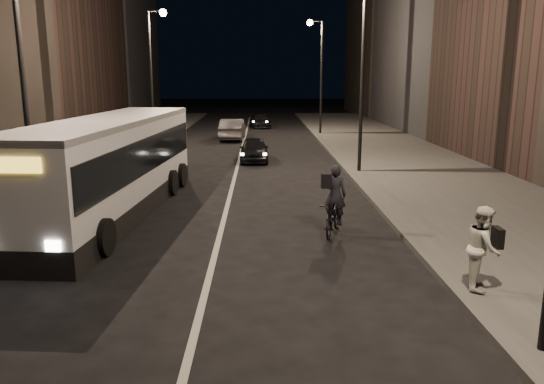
{
  "coord_description": "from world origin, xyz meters",
  "views": [
    {
      "loc": [
        1.17,
        -11.54,
        4.39
      ],
      "look_at": [
        1.44,
        1.52,
        1.5
      ],
      "focal_mm": 35.0,
      "sensor_mm": 36.0,
      "label": 1
    }
  ],
  "objects_px": {
    "streetlight_right_far": "(318,61)",
    "city_bus": "(111,163)",
    "streetlight_left_far": "(155,59)",
    "car_near": "(254,149)",
    "streetlight_left_near": "(29,39)",
    "car_far": "(260,121)",
    "streetlight_right_mid": "(357,52)",
    "car_mid": "(233,129)",
    "cyclist_on_bicycle": "(334,211)",
    "pedestrian_woman": "(483,248)"
  },
  "relations": [
    {
      "from": "streetlight_right_far",
      "to": "city_bus",
      "type": "bearing_deg",
      "value": -111.33
    },
    {
      "from": "streetlight_left_far",
      "to": "car_near",
      "type": "xyz_separation_m",
      "value": [
        6.13,
        -6.16,
        -4.75
      ]
    },
    {
      "from": "streetlight_left_near",
      "to": "car_far",
      "type": "bearing_deg",
      "value": 77.95
    },
    {
      "from": "streetlight_right_mid",
      "to": "car_near",
      "type": "xyz_separation_m",
      "value": [
        -4.53,
        3.84,
        -4.75
      ]
    },
    {
      "from": "streetlight_left_far",
      "to": "car_mid",
      "type": "distance_m",
      "value": 7.23
    },
    {
      "from": "streetlight_right_far",
      "to": "car_far",
      "type": "relative_size",
      "value": 2.09
    },
    {
      "from": "cyclist_on_bicycle",
      "to": "car_mid",
      "type": "bearing_deg",
      "value": 117.87
    },
    {
      "from": "streetlight_left_near",
      "to": "city_bus",
      "type": "distance_m",
      "value": 4.23
    },
    {
      "from": "streetlight_left_near",
      "to": "car_mid",
      "type": "bearing_deg",
      "value": 77.93
    },
    {
      "from": "streetlight_right_far",
      "to": "streetlight_left_near",
      "type": "bearing_deg",
      "value": -113.96
    },
    {
      "from": "pedestrian_woman",
      "to": "car_mid",
      "type": "distance_m",
      "value": 27.49
    },
    {
      "from": "streetlight_left_far",
      "to": "city_bus",
      "type": "relative_size",
      "value": 0.7
    },
    {
      "from": "streetlight_left_near",
      "to": "streetlight_left_far",
      "type": "bearing_deg",
      "value": 90.0
    },
    {
      "from": "car_mid",
      "to": "car_far",
      "type": "distance_m",
      "value": 9.09
    },
    {
      "from": "streetlight_left_far",
      "to": "cyclist_on_bicycle",
      "type": "xyz_separation_m",
      "value": [
        8.52,
        -19.28,
        -4.69
      ]
    },
    {
      "from": "cyclist_on_bicycle",
      "to": "car_far",
      "type": "bearing_deg",
      "value": 111.64
    },
    {
      "from": "streetlight_left_near",
      "to": "car_mid",
      "type": "xyz_separation_m",
      "value": [
        4.53,
        21.2,
        -4.64
      ]
    },
    {
      "from": "streetlight_left_near",
      "to": "cyclist_on_bicycle",
      "type": "relative_size",
      "value": 4.03
    },
    {
      "from": "streetlight_right_far",
      "to": "pedestrian_woman",
      "type": "distance_m",
      "value": 29.85
    },
    {
      "from": "car_near",
      "to": "pedestrian_woman",
      "type": "bearing_deg",
      "value": -75.19
    },
    {
      "from": "car_near",
      "to": "streetlight_left_near",
      "type": "bearing_deg",
      "value": -118.03
    },
    {
      "from": "streetlight_left_far",
      "to": "car_far",
      "type": "xyz_separation_m",
      "value": [
        6.42,
        12.09,
        -4.8
      ]
    },
    {
      "from": "city_bus",
      "to": "car_mid",
      "type": "bearing_deg",
      "value": 86.7
    },
    {
      "from": "cyclist_on_bicycle",
      "to": "car_far",
      "type": "distance_m",
      "value": 31.44
    },
    {
      "from": "streetlight_left_far",
      "to": "car_far",
      "type": "distance_m",
      "value": 14.51
    },
    {
      "from": "streetlight_right_far",
      "to": "cyclist_on_bicycle",
      "type": "height_order",
      "value": "streetlight_right_far"
    },
    {
      "from": "streetlight_left_near",
      "to": "car_mid",
      "type": "relative_size",
      "value": 1.84
    },
    {
      "from": "streetlight_right_mid",
      "to": "car_far",
      "type": "distance_m",
      "value": 23.0
    },
    {
      "from": "car_mid",
      "to": "streetlight_left_far",
      "type": "bearing_deg",
      "value": 36.86
    },
    {
      "from": "city_bus",
      "to": "car_mid",
      "type": "distance_m",
      "value": 20.29
    },
    {
      "from": "streetlight_left_far",
      "to": "car_far",
      "type": "bearing_deg",
      "value": 62.02
    },
    {
      "from": "streetlight_left_near",
      "to": "car_far",
      "type": "relative_size",
      "value": 2.09
    },
    {
      "from": "streetlight_right_mid",
      "to": "city_bus",
      "type": "relative_size",
      "value": 0.7
    },
    {
      "from": "car_far",
      "to": "car_near",
      "type": "bearing_deg",
      "value": -98.24
    },
    {
      "from": "car_far",
      "to": "city_bus",
      "type": "bearing_deg",
      "value": -106.53
    },
    {
      "from": "streetlight_left_near",
      "to": "cyclist_on_bicycle",
      "type": "distance_m",
      "value": 9.81
    },
    {
      "from": "cyclist_on_bicycle",
      "to": "car_mid",
      "type": "xyz_separation_m",
      "value": [
        -3.99,
        22.48,
        0.05
      ]
    },
    {
      "from": "streetlight_right_mid",
      "to": "city_bus",
      "type": "height_order",
      "value": "streetlight_right_mid"
    },
    {
      "from": "streetlight_right_far",
      "to": "pedestrian_woman",
      "type": "relative_size",
      "value": 4.75
    },
    {
      "from": "streetlight_left_far",
      "to": "car_mid",
      "type": "height_order",
      "value": "streetlight_left_far"
    },
    {
      "from": "car_mid",
      "to": "cyclist_on_bicycle",
      "type": "bearing_deg",
      "value": 101.7
    },
    {
      "from": "car_far",
      "to": "cyclist_on_bicycle",
      "type": "bearing_deg",
      "value": -93.5
    },
    {
      "from": "streetlight_right_mid",
      "to": "streetlight_left_near",
      "type": "bearing_deg",
      "value": -143.12
    },
    {
      "from": "car_mid",
      "to": "car_far",
      "type": "height_order",
      "value": "car_mid"
    },
    {
      "from": "streetlight_right_far",
      "to": "car_mid",
      "type": "distance_m",
      "value": 8.18
    },
    {
      "from": "city_bus",
      "to": "car_far",
      "type": "distance_m",
      "value": 29.36
    },
    {
      "from": "streetlight_right_mid",
      "to": "streetlight_right_far",
      "type": "bearing_deg",
      "value": 90.0
    },
    {
      "from": "streetlight_right_far",
      "to": "pedestrian_woman",
      "type": "height_order",
      "value": "streetlight_right_far"
    },
    {
      "from": "city_bus",
      "to": "pedestrian_woman",
      "type": "xyz_separation_m",
      "value": [
        9.2,
        -6.66,
        -0.66
      ]
    },
    {
      "from": "cyclist_on_bicycle",
      "to": "streetlight_right_mid",
      "type": "bearing_deg",
      "value": 94.82
    }
  ]
}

